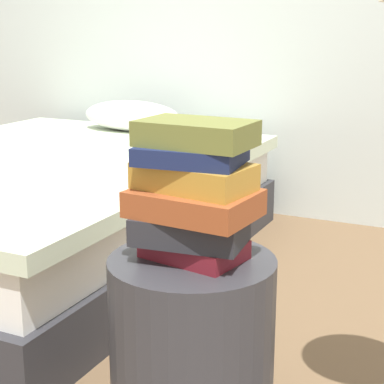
{
  "coord_description": "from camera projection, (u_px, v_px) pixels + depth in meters",
  "views": [
    {
      "loc": [
        0.62,
        -1.29,
        1.01
      ],
      "look_at": [
        0.0,
        0.0,
        0.64
      ],
      "focal_mm": 59.79,
      "sensor_mm": 36.0,
      "label": 1
    }
  ],
  "objects": [
    {
      "name": "book_olive",
      "position": [
        196.0,
        133.0,
        1.45
      ],
      "size": [
        0.26,
        0.17,
        0.06
      ],
      "primitive_type": "cube",
      "rotation": [
        0.0,
        0.0,
        -0.04
      ],
      "color": "olive",
      "rests_on": "book_navy"
    },
    {
      "name": "book_navy",
      "position": [
        191.0,
        155.0,
        1.47
      ],
      "size": [
        0.25,
        0.19,
        0.04
      ],
      "primitive_type": "cube",
      "rotation": [
        0.0,
        0.0,
        0.1
      ],
      "color": "#19234C",
      "rests_on": "book_ochre"
    },
    {
      "name": "book_charcoal",
      "position": [
        191.0,
        230.0,
        1.49
      ],
      "size": [
        0.27,
        0.18,
        0.06
      ],
      "primitive_type": "cube",
      "rotation": [
        0.0,
        0.0,
        0.11
      ],
      "color": "#28282D",
      "rests_on": "book_maroon"
    },
    {
      "name": "bed",
      "position": [
        41.0,
        207.0,
        2.82
      ],
      "size": [
        1.53,
        2.0,
        0.62
      ],
      "rotation": [
        0.0,
        0.0,
        -0.0
      ],
      "color": "#2D2D33",
      "rests_on": "ground_plane"
    },
    {
      "name": "book_rust",
      "position": [
        194.0,
        203.0,
        1.49
      ],
      "size": [
        0.3,
        0.22,
        0.06
      ],
      "primitive_type": "cube",
      "rotation": [
        0.0,
        0.0,
        -0.08
      ],
      "color": "#994723",
      "rests_on": "book_charcoal"
    },
    {
      "name": "book_maroon",
      "position": [
        193.0,
        249.0,
        1.53
      ],
      "size": [
        0.25,
        0.19,
        0.05
      ],
      "primitive_type": "cube",
      "rotation": [
        0.0,
        0.0,
        -0.18
      ],
      "color": "maroon",
      "rests_on": "side_table"
    },
    {
      "name": "side_table",
      "position": [
        192.0,
        348.0,
        1.58
      ],
      "size": [
        0.41,
        0.41,
        0.47
      ],
      "primitive_type": "cylinder",
      "color": "#333338",
      "rests_on": "ground_plane"
    },
    {
      "name": "book_ochre",
      "position": [
        195.0,
        177.0,
        1.48
      ],
      "size": [
        0.28,
        0.2,
        0.06
      ],
      "primitive_type": "cube",
      "rotation": [
        0.0,
        0.0,
        -0.14
      ],
      "color": "#B7842D",
      "rests_on": "book_rust"
    }
  ]
}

